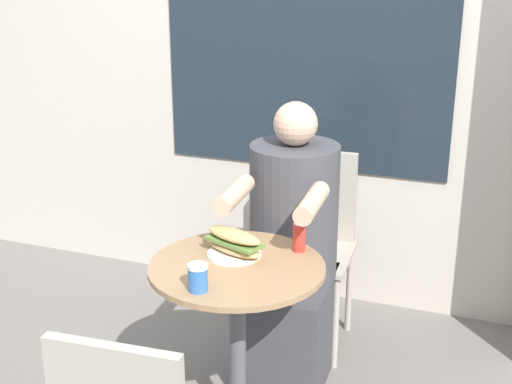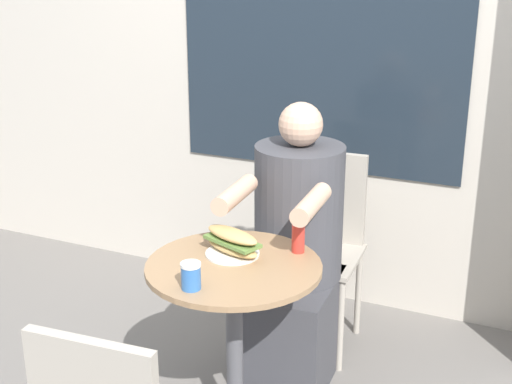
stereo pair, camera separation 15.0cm
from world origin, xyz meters
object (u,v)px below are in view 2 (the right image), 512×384
object	(u,v)px
cafe_table	(234,317)
diner_chair	(322,231)
seated_diner	(295,265)
drink_cup	(191,276)
condiment_bottle	(298,235)
sandwich_on_plate	(232,243)

from	to	relation	value
cafe_table	diner_chair	xyz separation A→B (m)	(0.03, 0.84, 0.01)
cafe_table	seated_diner	world-z (taller)	seated_diner
cafe_table	drink_cup	world-z (taller)	drink_cup
seated_diner	drink_cup	size ratio (longest dim) A/B	13.32
drink_cup	condiment_bottle	bearing A→B (deg)	62.95
cafe_table	sandwich_on_plate	xyz separation A→B (m)	(-0.04, 0.07, 0.24)
diner_chair	sandwich_on_plate	distance (m)	0.81
sandwich_on_plate	condiment_bottle	size ratio (longest dim) A/B	1.85
cafe_table	seated_diner	xyz separation A→B (m)	(0.04, 0.49, -0.01)
cafe_table	drink_cup	distance (m)	0.33
seated_diner	sandwich_on_plate	xyz separation A→B (m)	(-0.07, -0.42, 0.25)
sandwich_on_plate	condiment_bottle	distance (m)	0.23
sandwich_on_plate	drink_cup	distance (m)	0.29
cafe_table	seated_diner	size ratio (longest dim) A/B	0.61
diner_chair	condiment_bottle	world-z (taller)	diner_chair
seated_diner	drink_cup	bearing A→B (deg)	80.17
drink_cup	condiment_bottle	distance (m)	0.45
diner_chair	cafe_table	bearing A→B (deg)	84.65
diner_chair	drink_cup	bearing A→B (deg)	82.70
sandwich_on_plate	condiment_bottle	world-z (taller)	condiment_bottle
cafe_table	drink_cup	bearing A→B (deg)	-101.40
sandwich_on_plate	cafe_table	bearing A→B (deg)	-61.26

